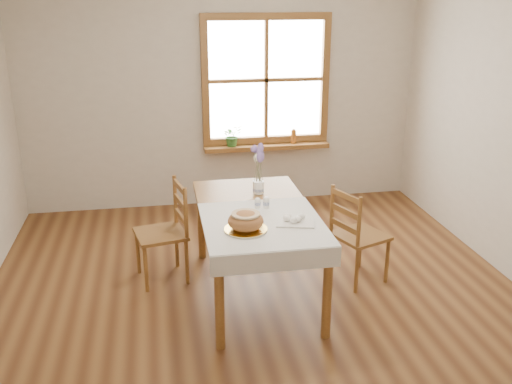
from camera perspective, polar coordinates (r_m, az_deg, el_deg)
ground at (r=4.66m, az=0.66°, el=-11.72°), size 5.00×5.00×0.00m
room_walls at (r=4.04m, az=0.75°, el=9.39°), size 4.60×5.10×2.65m
window at (r=6.57m, az=1.00°, el=11.14°), size 1.46×0.08×1.46m
window_sill at (r=6.66m, az=1.08°, el=4.57°), size 1.46×0.20×0.05m
dining_table at (r=4.62m, az=0.00°, el=-2.74°), size 0.90×1.60×0.75m
table_linen at (r=4.31m, az=0.71°, el=-3.16°), size 0.91×0.99×0.01m
chair_left at (r=5.00m, az=-9.53°, el=-4.01°), size 0.51×0.49×0.89m
chair_right at (r=5.00m, az=10.37°, el=-4.17°), size 0.54×0.53×0.87m
bread_plate at (r=4.17m, az=-1.03°, el=-3.78°), size 0.37×0.37×0.02m
bread_loaf at (r=4.14m, az=-1.04°, el=-2.76°), size 0.26×0.26×0.14m
egg_napkin at (r=4.33m, az=3.94°, el=-2.95°), size 0.33×0.30×0.01m
eggs at (r=4.32m, az=3.95°, el=-2.58°), size 0.26×0.24×0.05m
salt_shaker at (r=4.58m, az=0.17°, el=-1.08°), size 0.05×0.05×0.09m
pepper_shaker at (r=4.58m, az=1.04°, el=-1.04°), size 0.06×0.06×0.10m
flower_vase at (r=4.92m, az=0.25°, el=0.40°), size 0.11×0.11×0.11m
lavender_bouquet at (r=4.85m, az=0.25°, el=2.80°), size 0.17×0.17×0.32m
potted_plant at (r=6.57m, az=-2.39°, el=5.42°), size 0.29×0.31×0.19m
amber_bottle at (r=6.70m, az=3.78°, el=5.61°), size 0.07×0.07×0.17m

